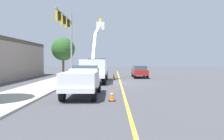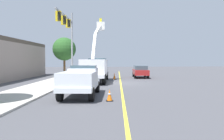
{
  "view_description": "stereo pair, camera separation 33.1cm",
  "coord_description": "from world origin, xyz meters",
  "px_view_note": "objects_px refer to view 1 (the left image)",
  "views": [
    {
      "loc": [
        -23.12,
        3.75,
        2.43
      ],
      "look_at": [
        0.12,
        0.91,
        1.4
      ],
      "focal_mm": 35.39,
      "sensor_mm": 36.0,
      "label": 1
    },
    {
      "loc": [
        -23.16,
        3.42,
        2.43
      ],
      "look_at": [
        0.12,
        0.91,
        1.4
      ],
      "focal_mm": 35.39,
      "sensor_mm": 36.0,
      "label": 2
    }
  ],
  "objects_px": {
    "utility_bucket_truck": "(95,68)",
    "traffic_cone_leading": "(112,95)",
    "traffic_cone_mid_front": "(114,76)",
    "traffic_signal_mast": "(68,31)",
    "passing_minivan": "(140,71)",
    "service_pickup_truck": "(82,80)"
  },
  "relations": [
    {
      "from": "traffic_cone_leading",
      "to": "traffic_signal_mast",
      "type": "distance_m",
      "value": 14.77
    },
    {
      "from": "utility_bucket_truck",
      "to": "traffic_cone_leading",
      "type": "bearing_deg",
      "value": -177.91
    },
    {
      "from": "utility_bucket_truck",
      "to": "traffic_cone_leading",
      "type": "distance_m",
      "value": 11.97
    },
    {
      "from": "utility_bucket_truck",
      "to": "traffic_cone_mid_front",
      "type": "bearing_deg",
      "value": -38.56
    },
    {
      "from": "service_pickup_truck",
      "to": "traffic_cone_leading",
      "type": "bearing_deg",
      "value": -137.7
    },
    {
      "from": "utility_bucket_truck",
      "to": "passing_minivan",
      "type": "height_order",
      "value": "utility_bucket_truck"
    },
    {
      "from": "service_pickup_truck",
      "to": "passing_minivan",
      "type": "relative_size",
      "value": 1.16
    },
    {
      "from": "service_pickup_truck",
      "to": "traffic_cone_leading",
      "type": "height_order",
      "value": "service_pickup_truck"
    },
    {
      "from": "utility_bucket_truck",
      "to": "traffic_cone_mid_front",
      "type": "xyz_separation_m",
      "value": [
        3.15,
        -2.51,
        -1.22
      ]
    },
    {
      "from": "passing_minivan",
      "to": "traffic_cone_leading",
      "type": "xyz_separation_m",
      "value": [
        -17.26,
        6.0,
        -0.63
      ]
    },
    {
      "from": "traffic_cone_mid_front",
      "to": "traffic_signal_mast",
      "type": "height_order",
      "value": "traffic_signal_mast"
    },
    {
      "from": "passing_minivan",
      "to": "service_pickup_truck",
      "type": "bearing_deg",
      "value": 153.12
    },
    {
      "from": "utility_bucket_truck",
      "to": "traffic_signal_mast",
      "type": "height_order",
      "value": "traffic_signal_mast"
    },
    {
      "from": "traffic_cone_mid_front",
      "to": "traffic_signal_mast",
      "type": "bearing_deg",
      "value": 107.59
    },
    {
      "from": "passing_minivan",
      "to": "traffic_cone_leading",
      "type": "bearing_deg",
      "value": 160.82
    },
    {
      "from": "service_pickup_truck",
      "to": "traffic_signal_mast",
      "type": "xyz_separation_m",
      "value": [
        11.31,
        1.83,
        4.67
      ]
    },
    {
      "from": "traffic_cone_leading",
      "to": "traffic_signal_mast",
      "type": "relative_size",
      "value": 0.08
    },
    {
      "from": "traffic_cone_leading",
      "to": "utility_bucket_truck",
      "type": "bearing_deg",
      "value": 2.09
    },
    {
      "from": "passing_minivan",
      "to": "traffic_cone_mid_front",
      "type": "distance_m",
      "value": 4.54
    },
    {
      "from": "traffic_cone_mid_front",
      "to": "traffic_signal_mast",
      "type": "relative_size",
      "value": 0.1
    },
    {
      "from": "traffic_cone_mid_front",
      "to": "traffic_signal_mast",
      "type": "xyz_separation_m",
      "value": [
        -1.8,
        5.67,
        5.39
      ]
    },
    {
      "from": "utility_bucket_truck",
      "to": "traffic_signal_mast",
      "type": "xyz_separation_m",
      "value": [
        1.35,
        3.16,
        4.17
      ]
    }
  ]
}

